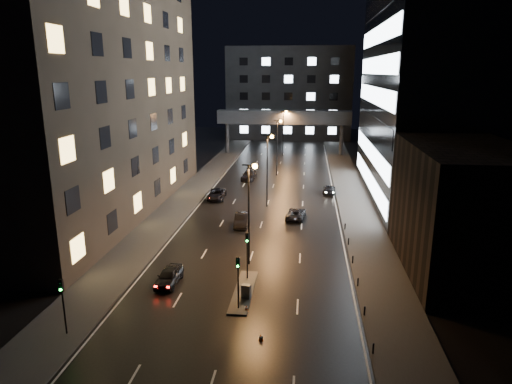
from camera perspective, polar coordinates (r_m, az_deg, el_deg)
ground at (r=76.00m, az=2.19°, el=0.76°), size 160.00×160.00×0.00m
sidewalk_left at (r=73.17m, az=-7.92°, el=0.13°), size 5.00×110.00×0.15m
sidewalk_right at (r=71.31m, az=11.94°, el=-0.44°), size 5.00×110.00×0.15m
building_left at (r=63.95m, az=-20.16°, el=15.34°), size 15.00×48.00×40.00m
building_right_low at (r=46.66m, az=24.43°, el=-2.04°), size 10.00×18.00×12.00m
building_right_glass at (r=72.34m, az=23.22°, el=16.89°), size 20.00×36.00×45.00m
building_far at (r=131.77m, az=4.19°, el=12.21°), size 34.00×14.00×25.00m
skybridge at (r=104.16m, az=3.50°, el=9.23°), size 30.00×3.00×10.00m
median_island at (r=40.33m, az=-1.56°, el=-12.31°), size 1.60×8.00×0.15m
traffic_signal_near at (r=41.33m, az=-1.11°, el=-7.02°), size 0.28×0.34×4.40m
traffic_signal_far at (r=36.33m, az=-2.26°, el=-10.23°), size 0.28×0.34×4.40m
traffic_signal_corner at (r=35.83m, az=-23.02°, el=-12.13°), size 0.28×0.34×4.40m
bollard_row at (r=44.16m, az=12.29°, el=-9.62°), size 0.12×25.12×0.90m
streetlight_near at (r=43.53m, az=-0.71°, el=-1.13°), size 1.45×0.50×10.15m
streetlight_mid_a at (r=62.90m, az=1.56°, el=3.86°), size 1.45×0.50×10.15m
streetlight_mid_b at (r=82.56m, az=2.76°, el=6.49°), size 1.45×0.50×10.15m
streetlight_far at (r=102.36m, az=3.51°, el=8.10°), size 1.45×0.50×10.15m
car_away_a at (r=42.24m, az=-10.81°, el=-10.27°), size 1.88×4.40×1.48m
car_away_b at (r=56.39m, az=-1.80°, el=-3.46°), size 1.87×4.76×1.54m
car_away_c at (r=68.28m, az=-4.94°, el=-0.28°), size 2.68×5.35×1.45m
car_away_d at (r=80.30m, az=-0.87°, el=2.12°), size 2.57×5.58×1.58m
car_toward_a at (r=59.27m, az=5.03°, el=-2.70°), size 2.74×5.04×1.34m
car_toward_b at (r=72.05m, az=9.11°, el=0.32°), size 2.19×4.58×1.29m
utility_cabinet at (r=38.87m, az=-1.23°, el=-12.31°), size 0.80×0.60×1.19m
cone_a at (r=33.90m, az=0.61°, el=-17.73°), size 0.38×0.38×0.46m
cone_b at (r=37.38m, az=-1.21°, el=-14.33°), size 0.36×0.36×0.53m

